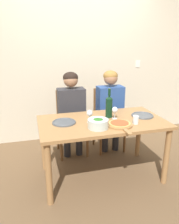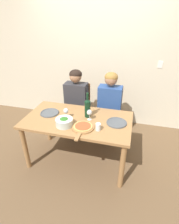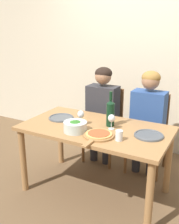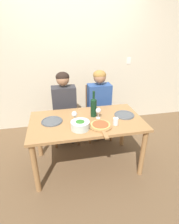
# 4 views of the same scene
# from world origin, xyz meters

# --- Properties ---
(ground_plane) EXTENTS (40.00, 40.00, 0.00)m
(ground_plane) POSITION_xyz_m (0.00, 0.00, 0.00)
(ground_plane) COLOR brown
(back_wall) EXTENTS (10.00, 0.06, 2.70)m
(back_wall) POSITION_xyz_m (0.00, 1.34, 1.35)
(back_wall) COLOR beige
(back_wall) RESTS_ON ground
(dining_table) EXTENTS (1.48, 0.81, 0.74)m
(dining_table) POSITION_xyz_m (0.00, 0.00, 0.64)
(dining_table) COLOR #9E7042
(dining_table) RESTS_ON ground
(chair_left) EXTENTS (0.42, 0.42, 0.94)m
(chair_left) POSITION_xyz_m (-0.24, 0.76, 0.51)
(chair_left) COLOR brown
(chair_left) RESTS_ON ground
(chair_right) EXTENTS (0.42, 0.42, 0.94)m
(chair_right) POSITION_xyz_m (0.34, 0.76, 0.51)
(chair_right) COLOR brown
(chair_right) RESTS_ON ground
(person_woman) EXTENTS (0.47, 0.51, 1.24)m
(person_woman) POSITION_xyz_m (-0.24, 0.65, 0.75)
(person_woman) COLOR #28282D
(person_woman) RESTS_ON ground
(person_man) EXTENTS (0.47, 0.51, 1.24)m
(person_man) POSITION_xyz_m (0.34, 0.65, 0.75)
(person_man) COLOR #28282D
(person_man) RESTS_ON ground
(wine_bottle) EXTENTS (0.08, 0.08, 0.36)m
(wine_bottle) POSITION_xyz_m (0.12, 0.10, 0.88)
(wine_bottle) COLOR black
(wine_bottle) RESTS_ON dining_table
(broccoli_bowl) EXTENTS (0.23, 0.23, 0.11)m
(broccoli_bowl) POSITION_xyz_m (-0.12, -0.20, 0.79)
(broccoli_bowl) COLOR silver
(broccoli_bowl) RESTS_ON dining_table
(dinner_plate_left) EXTENTS (0.27, 0.27, 0.02)m
(dinner_plate_left) POSITION_xyz_m (-0.45, 0.05, 0.75)
(dinner_plate_left) COLOR #4C5156
(dinner_plate_left) RESTS_ON dining_table
(dinner_plate_right) EXTENTS (0.27, 0.27, 0.02)m
(dinner_plate_right) POSITION_xyz_m (0.54, 0.03, 0.75)
(dinner_plate_right) COLOR #4C5156
(dinner_plate_right) RESTS_ON dining_table
(pizza_on_board) EXTENTS (0.29, 0.43, 0.04)m
(pizza_on_board) POSITION_xyz_m (0.14, -0.20, 0.76)
(pizza_on_board) COLOR #9E7042
(pizza_on_board) RESTS_ON dining_table
(wine_glass_left) EXTENTS (0.07, 0.07, 0.15)m
(wine_glass_left) POSITION_xyz_m (-0.16, -0.01, 0.85)
(wine_glass_left) COLOR silver
(wine_glass_left) RESTS_ON dining_table
(wine_glass_right) EXTENTS (0.07, 0.07, 0.15)m
(wine_glass_right) POSITION_xyz_m (0.16, 0.02, 0.85)
(wine_glass_right) COLOR silver
(wine_glass_right) RESTS_ON dining_table
(water_tumbler) EXTENTS (0.07, 0.07, 0.09)m
(water_tumbler) POSITION_xyz_m (0.33, -0.19, 0.79)
(water_tumbler) COLOR silver
(water_tumbler) RESTS_ON dining_table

